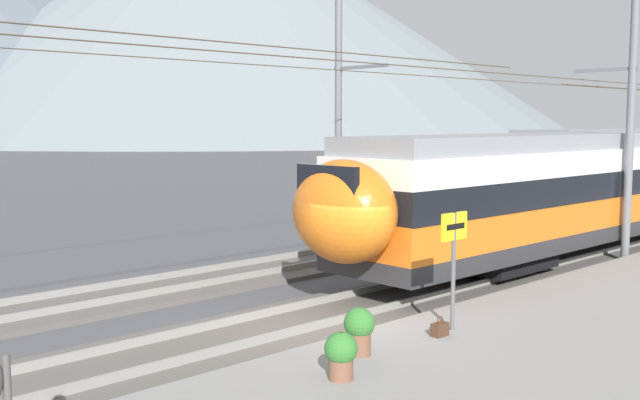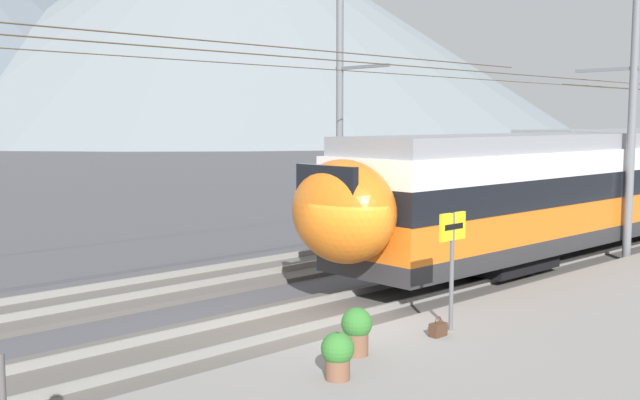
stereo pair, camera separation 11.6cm
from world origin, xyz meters
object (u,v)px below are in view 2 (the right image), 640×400
Objects in this scene: platform_sign at (452,244)px; potted_plant_by_shelter at (338,352)px; potted_plant_platform_edge at (357,328)px; catenary_mast_far_side at (343,119)px; catenary_mast_mid at (628,129)px; train_near_platform at (629,180)px; handbag_near_sign at (438,329)px.

platform_sign is 3.57m from potted_plant_by_shelter.
potted_plant_platform_edge is 1.20m from potted_plant_by_shelter.
catenary_mast_far_side is 12.21m from platform_sign.
potted_plant_by_shelter is at bearing -134.96° from catenary_mast_far_side.
potted_plant_by_shelter is (-13.78, -2.09, -3.17)m from catenary_mast_mid.
platform_sign reaches higher than potted_plant_by_shelter.
catenary_mast_far_side is (-3.53, 8.17, 0.30)m from catenary_mast_mid.
catenary_mast_far_side reaches higher than platform_sign.
potted_plant_platform_edge is at bearing 30.65° from potted_plant_by_shelter.
train_near_platform is 36.62× the size of potted_plant_platform_edge.
train_near_platform reaches higher than handbag_near_sign.
potted_plant_by_shelter is (-17.35, -3.62, -1.42)m from train_near_platform.
platform_sign is at bearing -3.91° from potted_plant_platform_edge.
platform_sign is 3.02× the size of potted_plant_by_shelter.
train_near_platform is 14.95m from handbag_near_sign.
platform_sign reaches higher than handbag_near_sign.
catenary_mast_far_side is 14.91m from potted_plant_by_shelter.
handbag_near_sign is at bearing -169.71° from platform_sign.
potted_plant_by_shelter is at bearing -171.38° from catenary_mast_mid.
catenary_mast_mid is at bearing -66.62° from catenary_mast_far_side.
train_near_platform is at bearing 11.79° from potted_plant_by_shelter.
potted_plant_platform_edge is (-2.31, 0.16, -1.14)m from platform_sign.
catenary_mast_far_side is at bearing 54.86° from platform_sign.
catenary_mast_far_side reaches higher than train_near_platform.
platform_sign is (-14.01, -3.17, -0.24)m from train_near_platform.
catenary_mast_mid is at bearing 8.96° from handbag_near_sign.
catenary_mast_mid is at bearing 6.60° from potted_plant_platform_edge.
handbag_near_sign is at bearing -167.35° from train_near_platform.
catenary_mast_mid is (-3.57, -1.53, 1.75)m from train_near_platform.
train_near_platform is at bearing -43.07° from catenary_mast_far_side.
potted_plant_by_shelter is at bearing -172.69° from handbag_near_sign.
potted_plant_platform_edge is at bearing 176.09° from platform_sign.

